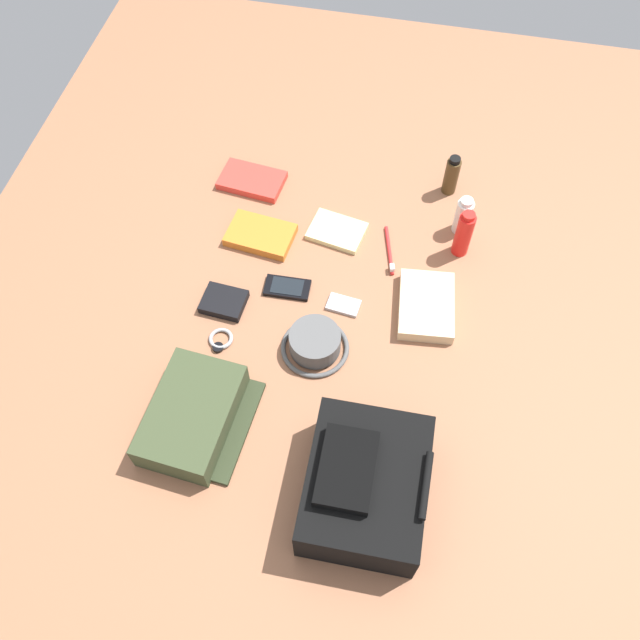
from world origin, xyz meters
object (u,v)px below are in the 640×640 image
Objects in this scene: toiletry_pouch at (194,416)px; wallet at (224,302)px; toothpaste_tube at (463,216)px; sunscreen_spray at (464,234)px; toothbrush at (390,253)px; notepad at (337,231)px; bucket_hat at (313,343)px; folded_towel at (426,306)px; cologne_bottle at (451,175)px; paperback_novel at (252,181)px; wristwatch at (221,340)px; cell_phone at (287,288)px; backpack at (365,485)px; travel_guidebook at (261,235)px; media_player at (343,305)px.

toiletry_pouch reaches higher than wallet.
sunscreen_spray is (0.08, 0.01, 0.02)m from toothpaste_tube.
toothbrush is 0.16m from notepad.
toothbrush is at bearing 156.81° from bucket_hat.
toiletry_pouch reaches higher than notepad.
bucket_hat is 0.86× the size of folded_towel.
cologne_bottle reaches higher than paperback_novel.
cologne_bottle is 0.43m from folded_towel.
wristwatch is at bearing -53.83° from sunscreen_spray.
bucket_hat is at bearing -56.51° from folded_towel.
bucket_hat is at bearing 32.92° from cell_phone.
toothpaste_tube is 0.35m from notepad.
notepad is at bearing 64.49° from paperback_novel.
backpack is at bearing 29.39° from paperback_novel.
bucket_hat is 1.13× the size of sunscreen_spray.
backpack reaches higher than toothbrush.
notepad is (0.01, -0.34, -0.07)m from sunscreen_spray.
backpack is at bearing 26.05° from notepad.
sunscreen_spray is at bearing 126.17° from wristwatch.
travel_guidebook is 2.71× the size of wristwatch.
toothpaste_tube reaches higher than notepad.
media_player is at bearing 81.78° from cell_phone.
cell_phone is at bearing 163.61° from toiletry_pouch.
toiletry_pouch reaches higher than media_player.
wallet reaches higher than toothbrush.
media_player is 0.25m from notepad.
folded_towel is (-0.01, 0.37, 0.01)m from cell_phone.
folded_towel is at bearing 36.71° from toothbrush.
paperback_novel is 0.65m from folded_towel.
cell_phone is 0.82× the size of notepad.
sunscreen_spray is at bearing 13.83° from cologne_bottle.
cell_phone is at bearing -12.77° from notepad.
backpack is 1.85× the size of bucket_hat.
bucket_hat is 1.57× the size of wallet.
folded_towel is (-0.03, 0.21, 0.01)m from media_player.
toothpaste_tube reaches higher than toothbrush.
wallet is (0.25, -0.40, 0.01)m from toothbrush.
notepad is 0.34m from folded_towel.
cell_phone reaches higher than wristwatch.
wallet reaches higher than wristwatch.
backpack is 0.68m from toothbrush.
media_player is at bearing 104.98° from wallet.
wristwatch is 0.35× the size of folded_towel.
travel_guidebook reaches higher than cell_phone.
folded_towel is at bearing 111.99° from wristwatch.
toothpaste_tube is 1.09× the size of wallet.
bucket_hat reaches higher than paperback_novel.
cell_phone is 0.23m from wristwatch.
folded_towel is at bearing 123.49° from bucket_hat.
bucket_hat is at bearing 34.55° from travel_guidebook.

